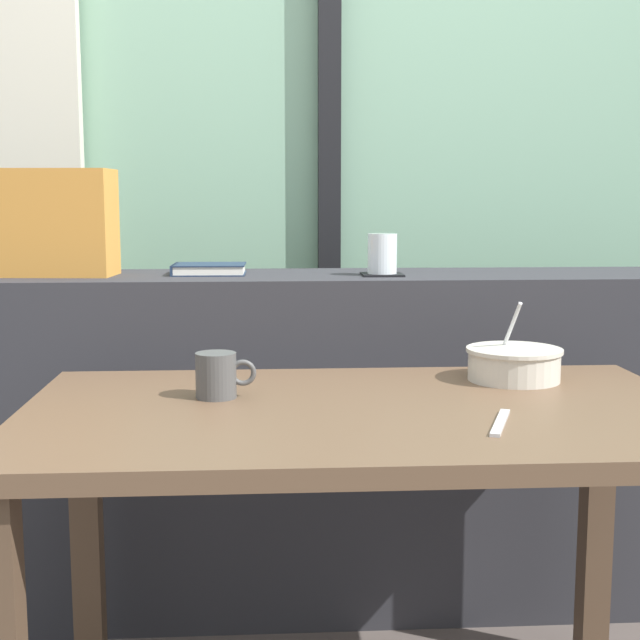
% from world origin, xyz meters
% --- Properties ---
extents(outdoor_backdrop, '(4.80, 0.08, 2.80)m').
position_xyz_m(outdoor_backdrop, '(0.00, 1.23, 1.40)').
color(outdoor_backdrop, '#84B293').
rests_on(outdoor_backdrop, ground).
extents(window_divider_post, '(0.07, 0.05, 2.60)m').
position_xyz_m(window_divider_post, '(0.01, 1.16, 1.30)').
color(window_divider_post, black).
rests_on(window_divider_post, ground).
extents(dark_console_ledge, '(2.80, 0.38, 0.86)m').
position_xyz_m(dark_console_ledge, '(0.00, 0.55, 0.43)').
color(dark_console_ledge, '#2D2D33').
rests_on(dark_console_ledge, ground).
extents(breakfast_table, '(1.22, 0.72, 0.68)m').
position_xyz_m(breakfast_table, '(-0.03, -0.13, 0.58)').
color(breakfast_table, brown).
rests_on(breakfast_table, ground).
extents(coaster_square, '(0.10, 0.10, 0.00)m').
position_xyz_m(coaster_square, '(0.09, 0.50, 0.86)').
color(coaster_square, black).
rests_on(coaster_square, dark_console_ledge).
extents(juice_glass, '(0.07, 0.07, 0.10)m').
position_xyz_m(juice_glass, '(0.09, 0.50, 0.91)').
color(juice_glass, white).
rests_on(juice_glass, coaster_square).
extents(closed_book, '(0.18, 0.15, 0.03)m').
position_xyz_m(closed_book, '(-0.34, 0.57, 0.87)').
color(closed_book, '#1E2D47').
rests_on(closed_book, dark_console_ledge).
extents(throw_pillow, '(0.33, 0.17, 0.26)m').
position_xyz_m(throw_pillow, '(-0.73, 0.55, 0.99)').
color(throw_pillow, '#D18938').
rests_on(throw_pillow, dark_console_ledge).
extents(soup_bowl, '(0.19, 0.19, 0.16)m').
position_xyz_m(soup_bowl, '(0.31, 0.08, 0.71)').
color(soup_bowl, beige).
rests_on(soup_bowl, breakfast_table).
extents(fork_utensil, '(0.08, 0.16, 0.01)m').
position_xyz_m(fork_utensil, '(0.19, -0.27, 0.68)').
color(fork_utensil, silver).
rests_on(fork_utensil, breakfast_table).
extents(ceramic_mug, '(0.11, 0.08, 0.08)m').
position_xyz_m(ceramic_mug, '(-0.29, -0.04, 0.72)').
color(ceramic_mug, '#4C4C4C').
rests_on(ceramic_mug, breakfast_table).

